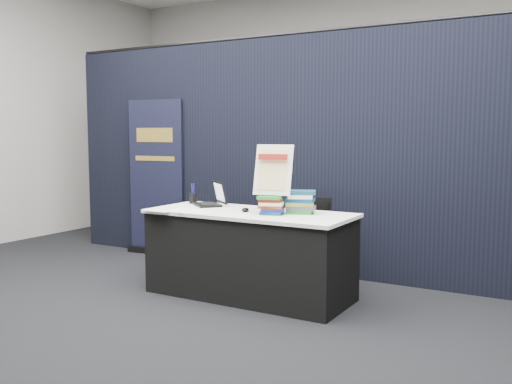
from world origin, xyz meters
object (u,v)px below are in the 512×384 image
object	(u,v)px
laptop	(210,200)
book_stack_tall	(271,205)
book_stack_short	(301,202)
display_table	(249,254)
pullup_banner	(156,186)
info_sign	(273,170)
stacking_chair	(306,237)

from	to	relation	value
laptop	book_stack_tall	size ratio (longest dim) A/B	1.69
laptop	book_stack_short	world-z (taller)	laptop
book_stack_tall	book_stack_short	distance (m)	0.26
display_table	book_stack_tall	world-z (taller)	book_stack_tall
display_table	book_stack_short	distance (m)	0.65
display_table	book_stack_short	size ratio (longest dim) A/B	6.67
laptop	book_stack_tall	world-z (taller)	laptop
display_table	pullup_banner	bearing A→B (deg)	152.76
book_stack_tall	info_sign	world-z (taller)	info_sign
display_table	laptop	size ratio (longest dim) A/B	4.60
stacking_chair	book_stack_short	bearing A→B (deg)	-80.07
display_table	book_stack_short	bearing A→B (deg)	16.48
display_table	info_sign	distance (m)	0.78
book_stack_tall	book_stack_short	world-z (taller)	book_stack_short
display_table	stacking_chair	bearing A→B (deg)	64.60
pullup_banner	stacking_chair	bearing A→B (deg)	-14.89
display_table	laptop	distance (m)	0.70
display_table	stacking_chair	world-z (taller)	stacking_chair
display_table	book_stack_short	xyz separation A→B (m)	(0.43, 0.13, 0.47)
laptop	book_stack_tall	bearing A→B (deg)	23.59
laptop	pullup_banner	world-z (taller)	pullup_banner
book_stack_short	info_sign	xyz separation A→B (m)	(-0.18, -0.15, 0.27)
book_stack_short	pullup_banner	bearing A→B (deg)	160.14
pullup_banner	display_table	bearing A→B (deg)	-32.17
display_table	info_sign	world-z (taller)	info_sign
book_stack_short	pullup_banner	xyz separation A→B (m)	(-2.27, 0.82, -0.04)
laptop	info_sign	distance (m)	0.86
display_table	info_sign	bearing A→B (deg)	-5.77
book_stack_tall	book_stack_short	xyz separation A→B (m)	(0.18, 0.18, 0.02)
display_table	stacking_chair	distance (m)	0.64
book_stack_tall	pullup_banner	world-z (taller)	pullup_banner
display_table	laptop	xyz separation A→B (m)	(-0.53, 0.16, 0.43)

